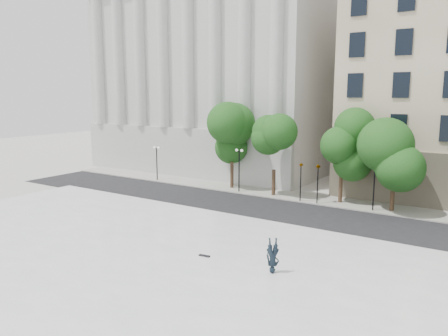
{
  "coord_description": "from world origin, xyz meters",
  "views": [
    {
      "loc": [
        16.17,
        -14.66,
        9.94
      ],
      "look_at": [
        0.06,
        10.0,
        4.93
      ],
      "focal_mm": 35.0,
      "sensor_mm": 36.0,
      "label": 1
    }
  ],
  "objects": [
    {
      "name": "lamp_posts",
      "position": [
        0.09,
        22.6,
        2.92
      ],
      "size": [
        35.63,
        0.28,
        4.49
      ],
      "color": "black",
      "rests_on": "ground"
    },
    {
      "name": "street_trees",
      "position": [
        6.42,
        23.47,
        5.14
      ],
      "size": [
        33.61,
        4.92,
        7.96
      ],
      "color": "#382619",
      "rests_on": "ground"
    },
    {
      "name": "street",
      "position": [
        0.0,
        18.0,
        0.01
      ],
      "size": [
        60.0,
        8.0,
        0.02
      ],
      "primitive_type": "cube",
      "color": "black",
      "rests_on": "ground"
    },
    {
      "name": "far_sidewalk",
      "position": [
        0.0,
        24.0,
        0.06
      ],
      "size": [
        60.0,
        4.0,
        0.12
      ],
      "primitive_type": "cube",
      "color": "gray",
      "rests_on": "ground"
    },
    {
      "name": "ground",
      "position": [
        0.0,
        0.0,
        0.0
      ],
      "size": [
        160.0,
        160.0,
        0.0
      ],
      "primitive_type": "plane",
      "color": "#B5B3AB",
      "rests_on": "ground"
    },
    {
      "name": "skateboard",
      "position": [
        1.75,
        5.28,
        0.49
      ],
      "size": [
        0.72,
        0.25,
        0.07
      ],
      "primitive_type": "cube",
      "rotation": [
        0.0,
        0.0,
        0.1
      ],
      "color": "black",
      "rests_on": "plaza"
    },
    {
      "name": "traffic_light_east",
      "position": [
        2.14,
        22.3,
        3.77
      ],
      "size": [
        1.16,
        1.93,
        4.27
      ],
      "color": "black",
      "rests_on": "ground"
    },
    {
      "name": "building_west",
      "position": [
        -17.0,
        38.57,
        12.89
      ],
      "size": [
        31.5,
        27.65,
        25.6
      ],
      "color": "#B7B7B3",
      "rests_on": "ground"
    },
    {
      "name": "plaza",
      "position": [
        0.0,
        3.0,
        0.23
      ],
      "size": [
        44.0,
        22.0,
        0.45
      ],
      "primitive_type": "cube",
      "color": "white",
      "rests_on": "ground"
    },
    {
      "name": "person_lying",
      "position": [
        6.22,
        5.35,
        0.71
      ],
      "size": [
        1.62,
        2.01,
        0.53
      ],
      "primitive_type": "imported",
      "rotation": [
        -1.54,
        0.0,
        0.56
      ],
      "color": "black",
      "rests_on": "plaza"
    },
    {
      "name": "traffic_light_west",
      "position": [
        0.49,
        22.3,
        3.72
      ],
      "size": [
        0.99,
        1.82,
        4.22
      ],
      "color": "black",
      "rests_on": "ground"
    }
  ]
}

